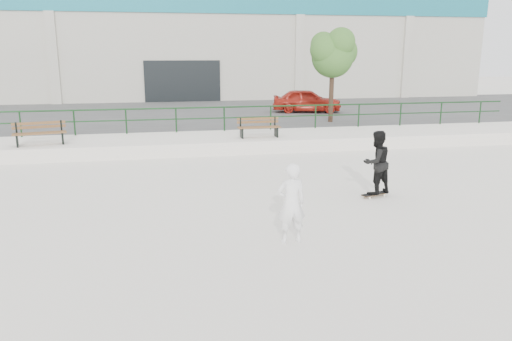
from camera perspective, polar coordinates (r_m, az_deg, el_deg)
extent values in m
plane|color=white|center=(10.74, -1.14, -7.04)|extent=(120.00, 120.00, 0.00)
cube|color=silver|center=(19.80, -5.99, 3.16)|extent=(30.00, 3.00, 0.50)
cube|color=#404040|center=(28.18, -7.62, 6.16)|extent=(60.00, 14.00, 0.50)
cylinder|color=#143918|center=(20.91, -6.41, 7.15)|extent=(28.00, 0.06, 0.06)
cylinder|color=#143918|center=(20.96, -6.37, 5.93)|extent=(28.00, 0.05, 0.05)
cylinder|color=#143918|center=(21.54, -25.32, 4.79)|extent=(0.06, 0.06, 1.00)
cylinder|color=#143918|center=(21.14, -20.05, 5.13)|extent=(0.06, 0.06, 1.00)
cylinder|color=#143918|center=(20.93, -14.61, 5.43)|extent=(0.06, 0.06, 1.00)
cylinder|color=#143918|center=(20.91, -9.11, 5.69)|extent=(0.06, 0.06, 1.00)
cylinder|color=#143918|center=(21.07, -3.65, 5.89)|extent=(0.06, 0.06, 1.00)
cylinder|color=#143918|center=(21.43, 1.69, 6.03)|extent=(0.06, 0.06, 1.00)
cylinder|color=#143918|center=(21.96, 6.81, 6.12)|extent=(0.06, 0.06, 1.00)
cylinder|color=#143918|center=(22.65, 11.66, 6.17)|extent=(0.06, 0.06, 1.00)
cylinder|color=#143918|center=(23.50, 16.19, 6.16)|extent=(0.06, 0.06, 1.00)
cylinder|color=#143918|center=(24.48, 20.38, 6.13)|extent=(0.06, 0.06, 1.00)
cylinder|color=#143918|center=(25.58, 24.23, 6.07)|extent=(0.06, 0.06, 1.00)
cube|color=beige|center=(41.95, -9.09, 13.60)|extent=(44.00, 16.00, 8.00)
cube|color=#1B7587|center=(42.08, -9.25, 17.82)|extent=(44.20, 16.20, 1.80)
cube|color=black|center=(33.97, -8.37, 9.65)|extent=(5.00, 0.15, 3.20)
cube|color=beige|center=(34.39, -22.15, 11.37)|extent=(0.60, 0.25, 6.20)
cube|color=beige|center=(35.19, 4.98, 12.31)|extent=(0.60, 0.25, 6.20)
cube|color=beige|center=(38.19, 16.84, 11.89)|extent=(0.60, 0.25, 6.20)
cube|color=brown|center=(19.22, -23.49, 3.86)|extent=(1.78, 0.49, 0.04)
cube|color=brown|center=(19.40, -23.49, 3.94)|extent=(1.78, 0.49, 0.04)
cube|color=brown|center=(19.58, -23.49, 4.01)|extent=(1.78, 0.49, 0.04)
cube|color=brown|center=(19.63, -23.55, 4.59)|extent=(1.76, 0.41, 0.10)
cube|color=brown|center=(19.61, -23.58, 4.99)|extent=(1.76, 0.41, 0.10)
cube|color=black|center=(19.45, -25.63, 3.09)|extent=(0.16, 0.50, 0.42)
cube|color=black|center=(19.65, -25.72, 4.39)|extent=(0.07, 0.06, 0.42)
cube|color=black|center=(19.44, -21.23, 3.50)|extent=(0.16, 0.50, 0.42)
cube|color=black|center=(19.64, -21.37, 4.79)|extent=(0.07, 0.06, 0.42)
cube|color=brown|center=(19.28, 0.46, 4.90)|extent=(1.66, 0.14, 0.04)
cube|color=brown|center=(19.44, 0.35, 4.97)|extent=(1.66, 0.14, 0.04)
cube|color=brown|center=(19.60, 0.25, 5.04)|extent=(1.66, 0.14, 0.04)
cube|color=brown|center=(19.64, 0.20, 5.57)|extent=(1.66, 0.07, 0.09)
cube|color=brown|center=(19.63, 0.20, 5.95)|extent=(1.66, 0.07, 0.09)
cube|color=black|center=(19.33, -1.65, 4.31)|extent=(0.06, 0.46, 0.39)
cube|color=black|center=(19.51, -1.79, 5.51)|extent=(0.06, 0.05, 0.39)
cube|color=black|center=(19.63, 2.33, 4.44)|extent=(0.06, 0.46, 0.39)
cube|color=black|center=(19.80, 2.16, 5.63)|extent=(0.06, 0.05, 0.39)
cylinder|color=#3E2E1F|center=(24.01, 8.60, 8.61)|extent=(0.22, 0.22, 2.60)
sphere|color=#326425|center=(23.93, 8.75, 12.75)|extent=(1.95, 1.95, 1.95)
sphere|color=#326425|center=(24.43, 9.73, 13.23)|extent=(1.52, 1.52, 1.52)
sphere|color=#326425|center=(23.59, 7.94, 13.56)|extent=(1.41, 1.41, 1.41)
sphere|color=#326425|center=(23.61, 9.68, 14.29)|extent=(1.30, 1.30, 1.30)
sphere|color=#326425|center=(24.24, 7.69, 14.07)|extent=(1.19, 1.19, 1.19)
imported|color=#A61F14|center=(27.83, 5.83, 7.97)|extent=(4.01, 2.38, 1.28)
cube|color=black|center=(13.61, 13.40, -2.59)|extent=(0.80, 0.45, 0.02)
cube|color=brown|center=(13.62, 13.40, -2.65)|extent=(0.80, 0.45, 0.01)
cube|color=#97989C|center=(13.45, 12.59, -2.92)|extent=(0.11, 0.17, 0.03)
cube|color=#97989C|center=(13.80, 14.18, -2.59)|extent=(0.11, 0.17, 0.03)
cylinder|color=white|center=(13.39, 12.86, -3.09)|extent=(0.06, 0.04, 0.06)
cylinder|color=white|center=(13.52, 12.31, -2.89)|extent=(0.06, 0.04, 0.06)
cylinder|color=white|center=(13.74, 14.45, -2.75)|extent=(0.06, 0.04, 0.06)
cylinder|color=white|center=(13.87, 13.90, -2.57)|extent=(0.06, 0.04, 0.06)
imported|color=black|center=(13.41, 13.60, 0.90)|extent=(0.97, 0.85, 1.68)
imported|color=white|center=(9.94, 4.04, -3.78)|extent=(0.62, 0.43, 1.64)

